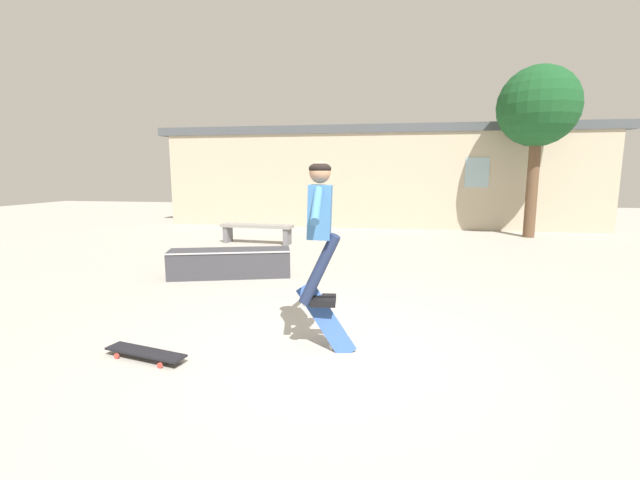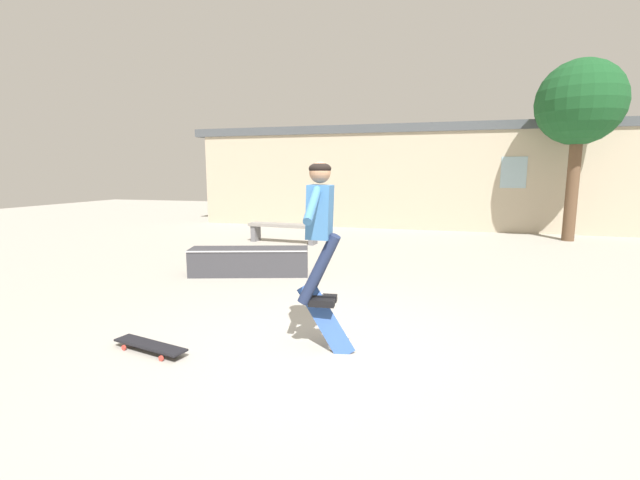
# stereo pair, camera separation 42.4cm
# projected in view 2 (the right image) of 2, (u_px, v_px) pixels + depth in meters

# --- Properties ---
(ground_plane) EXTENTS (40.00, 40.00, 0.00)m
(ground_plane) POSITION_uv_depth(u_px,v_px,m) (331.00, 351.00, 4.30)
(ground_plane) COLOR #A39E93
(building_backdrop) EXTENTS (14.67, 0.52, 4.28)m
(building_backdrop) POSITION_uv_depth(u_px,v_px,m) (409.00, 175.00, 13.40)
(building_backdrop) COLOR #B7A88E
(building_backdrop) RESTS_ON ground_plane
(tree_right) EXTENTS (2.11, 2.11, 4.57)m
(tree_right) POSITION_uv_depth(u_px,v_px,m) (580.00, 105.00, 10.72)
(tree_right) COLOR brown
(tree_right) RESTS_ON ground_plane
(park_bench) EXTENTS (1.88, 0.56, 0.49)m
(park_bench) POSITION_uv_depth(u_px,v_px,m) (284.00, 229.00, 10.89)
(park_bench) COLOR gray
(park_bench) RESTS_ON ground_plane
(skate_ledge) EXTENTS (2.10, 1.10, 0.48)m
(skate_ledge) POSITION_uv_depth(u_px,v_px,m) (249.00, 261.00, 7.46)
(skate_ledge) COLOR #38383D
(skate_ledge) RESTS_ON ground_plane
(skater) EXTENTS (0.43, 1.28, 1.42)m
(skater) POSITION_uv_depth(u_px,v_px,m) (320.00, 220.00, 4.21)
(skater) COLOR teal
(skateboard_flipping) EXTENTS (0.65, 0.32, 0.74)m
(skateboard_flipping) POSITION_uv_depth(u_px,v_px,m) (325.00, 320.00, 4.33)
(skateboard_flipping) COLOR #2D519E
(skateboard_resting) EXTENTS (0.88, 0.37, 0.08)m
(skateboard_resting) POSITION_uv_depth(u_px,v_px,m) (150.00, 345.00, 4.26)
(skateboard_resting) COLOR black
(skateboard_resting) RESTS_ON ground_plane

